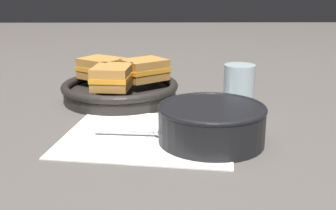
# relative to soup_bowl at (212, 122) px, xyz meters

# --- Properties ---
(ground_plane) EXTENTS (4.00, 4.00, 0.00)m
(ground_plane) POSITION_rel_soup_bowl_xyz_m (-0.11, 0.07, -0.04)
(ground_plane) COLOR #56514C
(napkin) EXTENTS (0.32, 0.28, 0.00)m
(napkin) POSITION_rel_soup_bowl_xyz_m (-0.10, 0.03, -0.03)
(napkin) COLOR white
(napkin) RESTS_ON ground_plane
(soup_bowl) EXTENTS (0.18, 0.18, 0.06)m
(soup_bowl) POSITION_rel_soup_bowl_xyz_m (0.00, 0.00, 0.00)
(soup_bowl) COLOR black
(soup_bowl) RESTS_ON ground_plane
(spoon) EXTENTS (0.15, 0.03, 0.01)m
(spoon) POSITION_rel_soup_bowl_xyz_m (-0.09, 0.02, -0.03)
(spoon) COLOR #B7B7BC
(spoon) RESTS_ON napkin
(skillet) EXTENTS (0.26, 0.26, 0.04)m
(skillet) POSITION_rel_soup_bowl_xyz_m (-0.17, 0.26, -0.01)
(skillet) COLOR black
(skillet) RESTS_ON ground_plane
(sandwich_near_left) EXTENTS (0.09, 0.10, 0.05)m
(sandwich_near_left) POSITION_rel_soup_bowl_xyz_m (-0.18, 0.20, 0.03)
(sandwich_near_left) COLOR #B27A38
(sandwich_near_left) RESTS_ON skillet
(sandwich_near_right) EXTENTS (0.12, 0.12, 0.05)m
(sandwich_near_right) POSITION_rel_soup_bowl_xyz_m (-0.12, 0.28, 0.03)
(sandwich_near_right) COLOR #B27A38
(sandwich_near_right) RESTS_ON skillet
(sandwich_far_left) EXTENTS (0.12, 0.12, 0.05)m
(sandwich_far_left) POSITION_rel_soup_bowl_xyz_m (-0.22, 0.29, 0.03)
(sandwich_far_left) COLOR #B27A38
(sandwich_far_left) RESTS_ON skillet
(drinking_glass) EXTENTS (0.06, 0.06, 0.10)m
(drinking_glass) POSITION_rel_soup_bowl_xyz_m (0.07, 0.18, 0.01)
(drinking_glass) COLOR silver
(drinking_glass) RESTS_ON ground_plane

